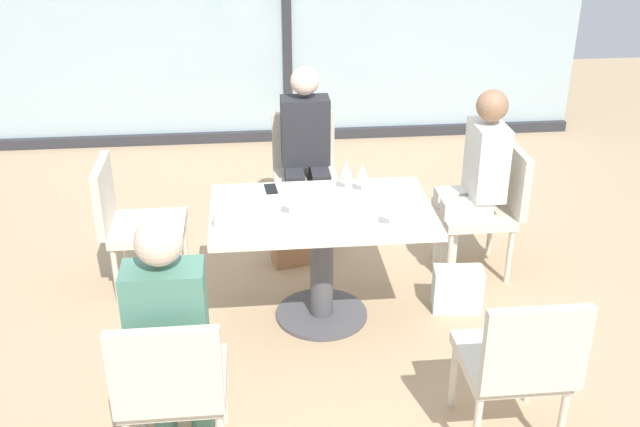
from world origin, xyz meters
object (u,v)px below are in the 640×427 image
(handbag_0, at_px, (294,244))
(chair_front_right, at_px, (519,360))
(dining_table_main, at_px, (322,238))
(chair_front_left, at_px, (172,382))
(person_near_window, at_px, (306,147))
(wine_glass_0, at_px, (362,172))
(chair_far_right, at_px, (489,203))
(cell_phone_on_table, at_px, (271,189))
(person_front_left, at_px, (170,329))
(person_far_right, at_px, (476,175))
(chair_near_window, at_px, (305,168))
(wine_glass_1, at_px, (391,205))
(coffee_cup, at_px, (220,220))
(handbag_1, at_px, (457,289))
(wine_glass_3, at_px, (346,169))
(chair_far_left, at_px, (131,218))
(wine_glass_2, at_px, (290,194))

(handbag_0, bearing_deg, chair_front_right, -77.44)
(dining_table_main, distance_m, chair_front_left, 1.43)
(person_near_window, xyz_separation_m, wine_glass_0, (0.26, -0.88, 0.16))
(chair_far_right, bearing_deg, handbag_0, 170.59)
(cell_phone_on_table, bearing_deg, person_front_left, -114.32)
(chair_front_right, height_order, person_far_right, person_far_right)
(cell_phone_on_table, xyz_separation_m, handbag_0, (0.16, 0.38, -0.59))
(chair_near_window, xyz_separation_m, handbag_0, (-0.12, -0.51, -0.36))
(person_near_window, xyz_separation_m, person_front_left, (-0.78, -2.17, 0.00))
(wine_glass_0, distance_m, wine_glass_1, 0.48)
(coffee_cup, bearing_deg, chair_far_right, 20.87)
(chair_front_left, height_order, coffee_cup, chair_front_left)
(dining_table_main, xyz_separation_m, handbag_1, (0.84, -0.01, -0.40))
(handbag_0, bearing_deg, person_far_right, -23.23)
(chair_near_window, height_order, person_far_right, person_far_right)
(wine_glass_1, height_order, wine_glass_3, same)
(chair_far_left, distance_m, wine_glass_0, 1.49)
(chair_far_right, relative_size, wine_glass_2, 4.70)
(chair_front_right, xyz_separation_m, cell_phone_on_table, (-1.06, 1.49, 0.24))
(person_near_window, height_order, wine_glass_2, person_near_window)
(dining_table_main, bearing_deg, person_far_right, 24.15)
(wine_glass_0, height_order, wine_glass_3, same)
(chair_front_left, distance_m, wine_glass_0, 1.78)
(chair_far_right, relative_size, handbag_0, 2.90)
(dining_table_main, xyz_separation_m, wine_glass_3, (0.17, 0.25, 0.32))
(cell_phone_on_table, bearing_deg, chair_near_window, 68.12)
(chair_far_right, bearing_deg, wine_glass_2, -157.89)
(chair_front_left, xyz_separation_m, coffee_cup, (0.20, 1.01, 0.28))
(wine_glass_1, relative_size, handbag_0, 0.62)
(chair_far_right, relative_size, cell_phone_on_table, 6.04)
(chair_near_window, bearing_deg, dining_table_main, -90.00)
(person_front_left, relative_size, cell_phone_on_table, 8.75)
(chair_front_left, bearing_deg, handbag_1, 36.30)
(wine_glass_1, relative_size, cell_phone_on_table, 1.28)
(chair_front_right, distance_m, wine_glass_2, 1.52)
(person_near_window, bearing_deg, handbag_0, -106.47)
(cell_phone_on_table, bearing_deg, person_near_window, 65.89)
(chair_front_left, distance_m, person_far_right, 2.48)
(chair_far_right, relative_size, chair_front_left, 1.00)
(wine_glass_2, bearing_deg, wine_glass_3, 42.50)
(chair_near_window, xyz_separation_m, chair_front_right, (0.78, -2.39, 0.00))
(wine_glass_1, relative_size, wine_glass_2, 1.00)
(chair_front_left, relative_size, wine_glass_2, 4.70)
(wine_glass_2, bearing_deg, chair_far_left, 150.63)
(chair_far_right, bearing_deg, wine_glass_3, -167.58)
(chair_far_left, distance_m, handbag_1, 2.09)
(chair_front_left, bearing_deg, cell_phone_on_table, 71.60)
(wine_glass_0, relative_size, wine_glass_1, 1.00)
(chair_far_right, xyz_separation_m, person_near_window, (-1.16, 0.62, 0.20))
(chair_far_right, distance_m, chair_front_left, 2.55)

